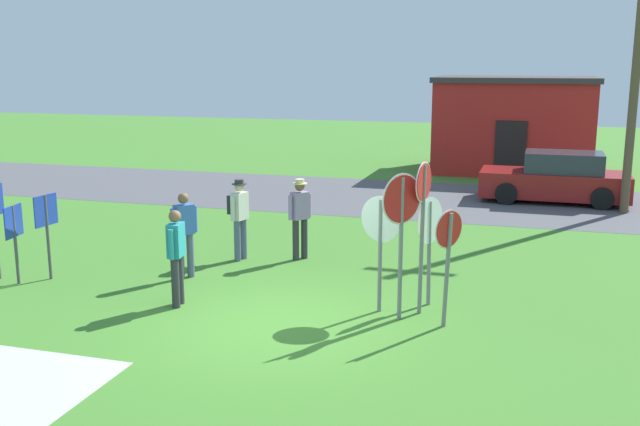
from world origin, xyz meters
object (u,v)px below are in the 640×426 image
object	(u,v)px
stop_sign_center_cluster	(401,219)
info_panel_middle	(14,231)
person_on_left	(239,213)
info_panel_rightmost	(47,221)
person_near_signs	(176,252)
stop_sign_leaning_left	(381,234)
stop_sign_rear_right	(430,232)
parked_car_on_street	(556,179)
stop_sign_leaning_right	(423,213)
person_holding_notes	(300,214)
utility_pole	(638,44)
stop_sign_tallest	(448,249)
person_with_sunhat	(184,231)

from	to	relation	value
stop_sign_center_cluster	info_panel_middle	bearing A→B (deg)	-178.55
person_on_left	info_panel_rightmost	size ratio (longest dim) A/B	1.04
info_panel_rightmost	person_near_signs	bearing A→B (deg)	-12.60
stop_sign_leaning_left	info_panel_middle	world-z (taller)	stop_sign_leaning_left
stop_sign_rear_right	person_on_left	bearing A→B (deg)	157.66
parked_car_on_street	info_panel_rightmost	bearing A→B (deg)	-130.59
parked_car_on_street	info_panel_middle	xyz separation A→B (m)	(-9.95, -11.60, 0.35)
stop_sign_leaning_left	stop_sign_rear_right	xyz separation A→B (m)	(0.73, 0.59, -0.06)
stop_sign_leaning_right	person_holding_notes	world-z (taller)	stop_sign_leaning_right
stop_sign_center_cluster	person_near_signs	world-z (taller)	stop_sign_center_cluster
stop_sign_leaning_right	person_near_signs	size ratio (longest dim) A/B	1.52
utility_pole	info_panel_rightmost	size ratio (longest dim) A/B	5.32
person_holding_notes	info_panel_middle	distance (m)	5.61
utility_pole	stop_sign_leaning_right	bearing A→B (deg)	-113.01
info_panel_rightmost	person_holding_notes	bearing A→B (deg)	33.33
utility_pole	parked_car_on_street	world-z (taller)	utility_pole
stop_sign_leaning_left	stop_sign_leaning_right	distance (m)	0.78
stop_sign_tallest	person_near_signs	xyz separation A→B (m)	(-4.57, -0.29, -0.33)
stop_sign_tallest	info_panel_rightmost	distance (m)	7.71
stop_sign_leaning_left	stop_sign_center_cluster	world-z (taller)	stop_sign_center_cluster
stop_sign_tallest	stop_sign_center_cluster	world-z (taller)	stop_sign_center_cluster
parked_car_on_street	stop_sign_leaning_right	world-z (taller)	stop_sign_leaning_right
parked_car_on_street	stop_sign_rear_right	size ratio (longest dim) A/B	2.27
person_holding_notes	person_near_signs	distance (m)	3.63
stop_sign_center_cluster	person_with_sunhat	world-z (taller)	stop_sign_center_cluster
person_near_signs	stop_sign_center_cluster	bearing A→B (deg)	6.61
person_on_left	stop_sign_leaning_right	bearing A→B (deg)	-28.11
parked_car_on_street	person_on_left	xyz separation A→B (m)	(-6.58, -8.80, 0.32)
utility_pole	stop_sign_leaning_left	xyz separation A→B (m)	(-4.86, -9.94, -3.26)
stop_sign_leaning_left	person_holding_notes	world-z (taller)	stop_sign_leaning_left
person_holding_notes	stop_sign_tallest	bearing A→B (deg)	-42.36
parked_car_on_street	person_holding_notes	world-z (taller)	person_holding_notes
stop_sign_rear_right	person_holding_notes	xyz separation A→B (m)	(-3.05, 2.16, -0.31)
person_with_sunhat	info_panel_middle	world-z (taller)	person_with_sunhat
person_holding_notes	info_panel_middle	world-z (taller)	person_holding_notes
person_holding_notes	person_near_signs	size ratio (longest dim) A/B	1.03
person_with_sunhat	person_holding_notes	size ratio (longest dim) A/B	0.97
person_on_left	stop_sign_tallest	bearing A→B (deg)	-30.51
stop_sign_center_cluster	info_panel_middle	distance (m)	7.34
info_panel_middle	info_panel_rightmost	world-z (taller)	info_panel_rightmost
person_near_signs	person_on_left	bearing A→B (deg)	92.53
person_holding_notes	utility_pole	bearing A→B (deg)	45.04
person_with_sunhat	person_on_left	xyz separation A→B (m)	(0.49, 1.54, 0.06)
stop_sign_rear_right	person_near_signs	world-z (taller)	stop_sign_rear_right
parked_car_on_street	utility_pole	bearing A→B (deg)	-33.39
person_near_signs	utility_pole	bearing A→B (deg)	52.20
parked_car_on_street	person_near_signs	world-z (taller)	person_near_signs
stop_sign_center_cluster	info_panel_middle	world-z (taller)	stop_sign_center_cluster
stop_sign_leaning_right	person_with_sunhat	distance (m)	4.83
utility_pole	stop_sign_rear_right	size ratio (longest dim) A/B	4.66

